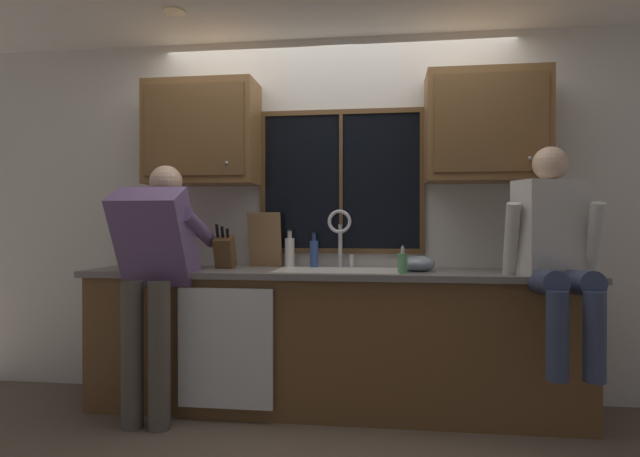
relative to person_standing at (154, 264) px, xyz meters
The scene contains 23 objects.
back_wall 1.31m from the person_standing, 33.44° to the left, with size 5.56×0.12×2.55m, color silver.
ceiling_downlight_left 1.57m from the person_standing, 20.19° to the left, with size 0.14×0.14×0.01m, color #FFEAB2.
window_glass 1.39m from the person_standing, 29.86° to the left, with size 1.10×0.02×0.95m, color black.
window_frame_top 1.64m from the person_standing, 29.47° to the left, with size 1.17×0.02×0.04m, color brown.
window_frame_bottom 1.27m from the person_standing, 29.47° to the left, with size 1.17×0.02×0.04m, color brown.
window_frame_left 0.99m from the person_standing, 49.31° to the left, with size 0.04×0.02×0.95m, color brown.
window_frame_right 1.87m from the person_standing, 20.47° to the left, with size 0.04×0.02×0.95m, color brown.
window_mullion_center 1.38m from the person_standing, 29.39° to the left, with size 0.02×0.02×0.95m, color brown.
lower_cabinet_run 1.24m from the person_standing, 18.32° to the left, with size 3.16×0.58×0.88m, color brown.
countertop 1.12m from the person_standing, 17.34° to the left, with size 3.22×0.62×0.04m, color slate.
dishwasher_front 0.68m from the person_standing, ahead, with size 0.60×0.02×0.74m, color white.
upper_cabinet_left 1.01m from the person_standing, 73.93° to the left, with size 0.78×0.36×0.72m.
upper_cabinet_right 2.30m from the person_standing, 12.84° to the left, with size 0.78×0.36×0.72m.
sink 1.17m from the person_standing, 17.21° to the left, with size 0.80×0.46×0.21m.
faucet 1.24m from the person_standing, 25.16° to the left, with size 0.18×0.09×0.40m.
person_standing is the anchor object (origin of this frame).
person_sitting_on_counter 2.39m from the person_standing, ahead, with size 0.54×0.66×1.26m.
knife_block 0.50m from the person_standing, 48.25° to the left, with size 0.12×0.18×0.32m.
cutting_board 0.80m from the person_standing, 44.12° to the left, with size 0.23×0.02×0.39m, color #997047.
mixing_bowl 1.66m from the person_standing, 11.51° to the left, with size 0.21×0.21×0.10m, color #8C99A8.
soap_dispenser 1.53m from the person_standing, ahead, with size 0.06×0.07×0.17m.
bottle_green_glass 1.07m from the person_standing, 30.80° to the left, with size 0.06×0.06×0.24m.
bottle_tall_clear 0.93m from the person_standing, 36.98° to the left, with size 0.07×0.07×0.27m.
Camera 1 is at (0.37, -3.70, 1.22)m, focal length 29.29 mm.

